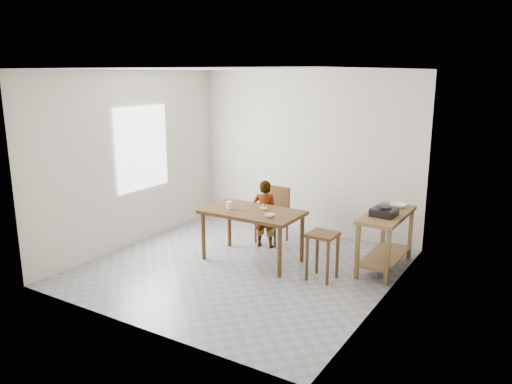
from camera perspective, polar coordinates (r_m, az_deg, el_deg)
The scene contains 17 objects.
floor at distance 7.08m, azimuth -1.71°, elevation -8.70°, with size 4.00×4.00×0.04m, color gray.
ceiling at distance 6.56m, azimuth -1.89°, elevation 14.06°, with size 4.00×4.00×0.04m, color white.
wall_back at distance 8.42m, azimuth 5.80°, elevation 4.52°, with size 4.00×0.04×2.70m, color beige.
wall_front at distance 5.16m, azimuth -14.21°, elevation -1.58°, with size 4.00×0.04×2.70m, color beige.
wall_left at distance 7.96m, azimuth -14.06°, elevation 3.66°, with size 0.04×4.00×2.70m, color beige.
wall_right at distance 5.85m, azimuth 14.98°, elevation 0.13°, with size 0.04×4.00×2.70m, color beige.
window_pane at distance 8.04m, azimuth -12.86°, elevation 4.91°, with size 0.02×1.10×1.30m, color white.
dining_table at distance 7.18m, azimuth -0.42°, elevation -5.01°, with size 1.40×0.80×0.75m, color #422911, non-canonical shape.
prep_counter at distance 7.11m, azimuth 14.56°, elevation -5.44°, with size 0.50×1.20×0.80m, color brown, non-canonical shape.
child at distance 7.70m, azimuth 1.03°, elevation -2.51°, with size 0.39×0.26×1.06m, color white.
dining_chair at distance 7.95m, azimuth 1.79°, elevation -2.69°, with size 0.42×0.42×0.88m, color #422911, non-canonical shape.
stool at distance 6.63m, azimuth 7.58°, elevation -7.28°, with size 0.36×0.36×0.63m, color #422911, non-canonical shape.
glass_tumbler at distance 7.16m, azimuth -3.04°, elevation -1.51°, with size 0.09×0.09×0.11m, color silver.
small_bowl at distance 6.76m, azimuth 1.55°, elevation -2.69°, with size 0.13×0.13×0.04m, color white.
banana at distance 7.11m, azimuth 0.87°, elevation -1.84°, with size 0.15×0.11×0.05m, color #DFC156, non-canonical shape.
serving_bowl at distance 7.31m, azimuth 15.94°, elevation -1.50°, with size 0.24×0.24×0.06m, color white.
gas_burner at distance 6.84m, azimuth 14.43°, elevation -2.24°, with size 0.31×0.31×0.10m, color black.
Camera 1 is at (3.61, -5.47, 2.66)m, focal length 35.00 mm.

